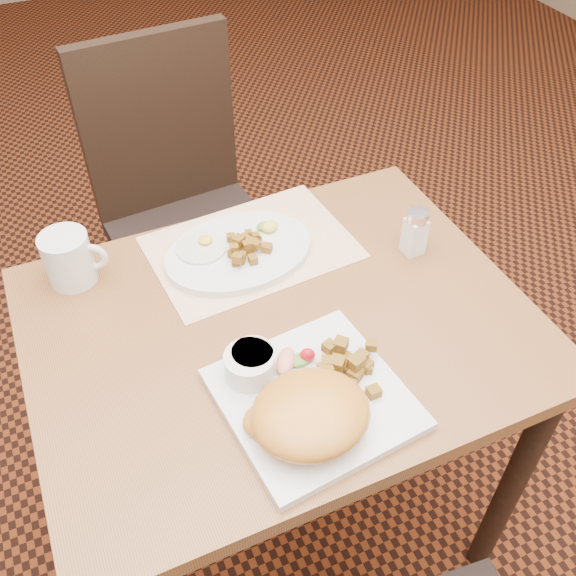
# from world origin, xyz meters

# --- Properties ---
(ground) EXTENTS (8.00, 8.00, 0.00)m
(ground) POSITION_xyz_m (0.00, 0.00, 0.00)
(ground) COLOR black
(ground) RESTS_ON ground
(table) EXTENTS (0.90, 0.70, 0.75)m
(table) POSITION_xyz_m (0.00, 0.00, 0.64)
(table) COLOR brown
(table) RESTS_ON ground
(chair_far) EXTENTS (0.45, 0.46, 0.97)m
(chair_far) POSITION_xyz_m (0.01, 0.70, 0.54)
(chair_far) COLOR black
(chair_far) RESTS_ON ground
(placemat) EXTENTS (0.42, 0.31, 0.00)m
(placemat) POSITION_xyz_m (0.03, 0.21, 0.75)
(placemat) COLOR white
(placemat) RESTS_ON table
(plate_square) EXTENTS (0.31, 0.31, 0.02)m
(plate_square) POSITION_xyz_m (-0.02, -0.18, 0.76)
(plate_square) COLOR silver
(plate_square) RESTS_ON table
(plate_oval) EXTENTS (0.32, 0.25, 0.02)m
(plate_oval) POSITION_xyz_m (-0.01, 0.20, 0.76)
(plate_oval) COLOR silver
(plate_oval) RESTS_ON placemat
(hollandaise_mound) EXTENTS (0.19, 0.17, 0.07)m
(hollandaise_mound) POSITION_xyz_m (-0.06, -0.23, 0.80)
(hollandaise_mound) COLOR orange
(hollandaise_mound) RESTS_ON plate_square
(ramekin) EXTENTS (0.08, 0.08, 0.05)m
(ramekin) POSITION_xyz_m (-0.10, -0.10, 0.79)
(ramekin) COLOR silver
(ramekin) RESTS_ON plate_square
(garnish_sq) EXTENTS (0.08, 0.07, 0.03)m
(garnish_sq) POSITION_xyz_m (-0.02, -0.11, 0.78)
(garnish_sq) COLOR #387223
(garnish_sq) RESTS_ON plate_square
(fried_egg) EXTENTS (0.10, 0.10, 0.02)m
(fried_egg) POSITION_xyz_m (-0.07, 0.23, 0.77)
(fried_egg) COLOR white
(fried_egg) RESTS_ON plate_oval
(garnish_ov) EXTENTS (0.05, 0.05, 0.02)m
(garnish_ov) POSITION_xyz_m (0.07, 0.23, 0.78)
(garnish_ov) COLOR #387223
(garnish_ov) RESTS_ON plate_oval
(salt_shaker) EXTENTS (0.04, 0.04, 0.10)m
(salt_shaker) POSITION_xyz_m (0.32, 0.07, 0.80)
(salt_shaker) COLOR white
(salt_shaker) RESTS_ON table
(coffee_mug) EXTENTS (0.12, 0.09, 0.10)m
(coffee_mug) POSITION_xyz_m (-0.32, 0.26, 0.80)
(coffee_mug) COLOR silver
(coffee_mug) RESTS_ON table
(home_fries_sq) EXTENTS (0.12, 0.12, 0.04)m
(home_fries_sq) POSITION_xyz_m (0.05, -0.16, 0.79)
(home_fries_sq) COLOR #8E6016
(home_fries_sq) RESTS_ON plate_square
(home_fries_ov) EXTENTS (0.09, 0.10, 0.03)m
(home_fries_ov) POSITION_xyz_m (0.00, 0.18, 0.78)
(home_fries_ov) COLOR #8E6016
(home_fries_ov) RESTS_ON plate_oval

